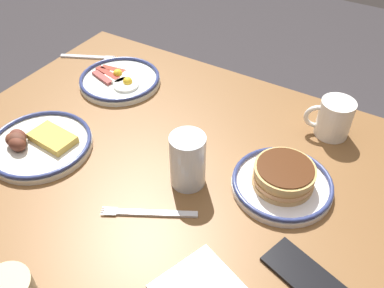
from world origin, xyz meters
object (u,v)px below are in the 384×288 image
(coffee_mug, at_px, (334,118))
(fork_near, at_px, (149,213))
(drinking_glass, at_px, (188,163))
(plate_near_main, at_px, (283,180))
(plate_far_companion, at_px, (38,144))
(plate_center_pancakes, at_px, (120,80))
(fork_far, at_px, (88,57))
(cell_phone, at_px, (303,274))

(coffee_mug, relative_size, fork_near, 0.62)
(drinking_glass, distance_m, fork_near, 0.14)
(plate_near_main, distance_m, plate_far_companion, 0.59)
(plate_center_pancakes, xyz_separation_m, fork_near, (-0.36, 0.36, -0.01))
(plate_near_main, bearing_deg, plate_far_companion, 18.23)
(fork_far, bearing_deg, plate_center_pancakes, 160.79)
(plate_far_companion, distance_m, fork_near, 0.35)
(plate_near_main, distance_m, cell_phone, 0.22)
(plate_near_main, height_order, plate_center_pancakes, plate_near_main)
(plate_near_main, bearing_deg, drinking_glass, 25.50)
(plate_center_pancakes, height_order, plate_far_companion, plate_far_companion)
(plate_far_companion, bearing_deg, cell_phone, -179.84)
(plate_far_companion, relative_size, fork_near, 1.34)
(plate_center_pancakes, bearing_deg, fork_near, 135.17)
(coffee_mug, relative_size, cell_phone, 0.79)
(drinking_glass, distance_m, cell_phone, 0.32)
(plate_center_pancakes, bearing_deg, coffee_mug, -171.13)
(plate_near_main, relative_size, fork_far, 1.33)
(plate_near_main, distance_m, plate_center_pancakes, 0.58)
(plate_near_main, distance_m, fork_near, 0.30)
(coffee_mug, bearing_deg, plate_center_pancakes, 8.87)
(drinking_glass, relative_size, cell_phone, 0.90)
(plate_near_main, distance_m, drinking_glass, 0.21)
(coffee_mug, distance_m, drinking_glass, 0.40)
(plate_center_pancakes, bearing_deg, fork_far, -19.21)
(plate_center_pancakes, xyz_separation_m, fork_far, (0.18, -0.06, -0.01))
(plate_center_pancakes, bearing_deg, plate_far_companion, 91.70)
(plate_near_main, xyz_separation_m, coffee_mug, (-0.04, -0.24, 0.03))
(plate_near_main, relative_size, plate_far_companion, 0.90)
(plate_far_companion, height_order, fork_near, plate_far_companion)
(plate_far_companion, xyz_separation_m, drinking_glass, (-0.37, -0.09, 0.04))
(plate_far_companion, relative_size, drinking_glass, 1.92)
(plate_center_pancakes, bearing_deg, drinking_glass, 148.35)
(plate_center_pancakes, bearing_deg, plate_near_main, 165.78)
(coffee_mug, height_order, drinking_glass, drinking_glass)
(plate_far_companion, height_order, drinking_glass, drinking_glass)
(plate_near_main, relative_size, drinking_glass, 1.72)
(plate_near_main, bearing_deg, fork_far, -15.46)
(fork_far, bearing_deg, fork_near, 142.19)
(plate_near_main, height_order, drinking_glass, drinking_glass)
(drinking_glass, xyz_separation_m, fork_near, (0.02, 0.12, -0.06))
(cell_phone, bearing_deg, coffee_mug, -61.32)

